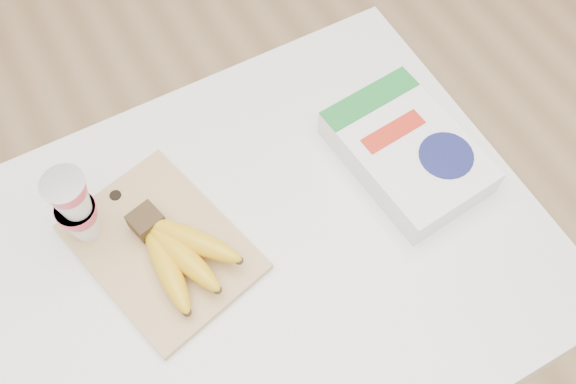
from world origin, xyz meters
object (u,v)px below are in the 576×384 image
object	(u,v)px
cutting_board	(162,247)
yogurt_stack	(75,206)
cereal_box	(407,152)
table	(229,347)
bananas	(178,252)

from	to	relation	value
cutting_board	yogurt_stack	distance (m)	0.15
cutting_board	cereal_box	xyz separation A→B (m)	(0.44, -0.05, 0.02)
cereal_box	yogurt_stack	bearing A→B (deg)	161.21
table	yogurt_stack	bearing A→B (deg)	129.77
cutting_board	yogurt_stack	world-z (taller)	yogurt_stack
yogurt_stack	table	bearing A→B (deg)	-50.23
table	cereal_box	world-z (taller)	cereal_box
bananas	cereal_box	size ratio (longest dim) A/B	0.71
bananas	cereal_box	bearing A→B (deg)	-1.94
table	cereal_box	distance (m)	0.60
bananas	cereal_box	distance (m)	0.42
cutting_board	bananas	world-z (taller)	bananas
bananas	yogurt_stack	size ratio (longest dim) A/B	1.30
bananas	yogurt_stack	world-z (taller)	yogurt_stack
bananas	cutting_board	bearing A→B (deg)	116.82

